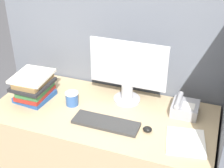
# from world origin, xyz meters

# --- Properties ---
(cubicle_panel_rear) EXTENTS (1.91, 0.04, 1.57)m
(cubicle_panel_rear) POSITION_xyz_m (0.00, 0.74, 0.79)
(cubicle_panel_rear) COLOR slate
(cubicle_panel_rear) RESTS_ON ground_plane
(desk) EXTENTS (1.51, 0.70, 0.77)m
(desk) POSITION_xyz_m (0.00, 0.35, 0.39)
(desk) COLOR tan
(desk) RESTS_ON ground_plane
(monitor) EXTENTS (0.54, 0.19, 0.45)m
(monitor) POSITION_xyz_m (0.11, 0.55, 1.00)
(monitor) COLOR #B7B7BC
(monitor) RESTS_ON desk
(keyboard) EXTENTS (0.43, 0.14, 0.02)m
(keyboard) POSITION_xyz_m (0.07, 0.23, 0.78)
(keyboard) COLOR #333333
(keyboard) RESTS_ON desk
(mouse) EXTENTS (0.06, 0.05, 0.03)m
(mouse) POSITION_xyz_m (0.34, 0.25, 0.79)
(mouse) COLOR black
(mouse) RESTS_ON desk
(coffee_cup) EXTENTS (0.09, 0.09, 0.10)m
(coffee_cup) POSITION_xyz_m (-0.23, 0.36, 0.82)
(coffee_cup) COLOR #335999
(coffee_cup) RESTS_ON desk
(book_stack) EXTENTS (0.25, 0.30, 0.19)m
(book_stack) POSITION_xyz_m (-0.51, 0.33, 0.87)
(book_stack) COLOR #264C8C
(book_stack) RESTS_ON desk
(desk_telephone) EXTENTS (0.17, 0.18, 0.11)m
(desk_telephone) POSITION_xyz_m (0.52, 0.52, 0.82)
(desk_telephone) COLOR #99999E
(desk_telephone) RESTS_ON desk
(paper_pile) EXTENTS (0.27, 0.28, 0.01)m
(paper_pile) POSITION_xyz_m (0.58, 0.23, 0.78)
(paper_pile) COLOR white
(paper_pile) RESTS_ON desk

